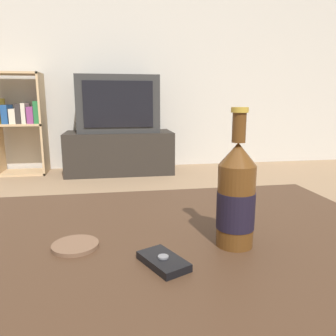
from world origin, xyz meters
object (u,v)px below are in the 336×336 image
(television, at_px, (118,104))
(beer_bottle, at_px, (236,197))
(bookshelf, at_px, (20,120))
(tv_stand, at_px, (119,152))
(cell_phone, at_px, (163,261))

(television, bearing_deg, beer_bottle, -86.34)
(bookshelf, distance_m, beer_bottle, 3.04)
(tv_stand, distance_m, bookshelf, 1.01)
(tv_stand, distance_m, cell_phone, 2.79)
(bookshelf, bearing_deg, television, -6.69)
(cell_phone, bearing_deg, tv_stand, 65.21)
(tv_stand, distance_m, beer_bottle, 2.75)
(beer_bottle, bearing_deg, television, 93.66)
(tv_stand, bearing_deg, television, -90.00)
(beer_bottle, distance_m, cell_phone, 0.19)
(tv_stand, bearing_deg, bookshelf, 173.54)
(television, height_order, cell_phone, television)
(bookshelf, distance_m, cell_phone, 3.05)
(tv_stand, height_order, beer_bottle, beer_bottle)
(beer_bottle, bearing_deg, tv_stand, 93.65)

